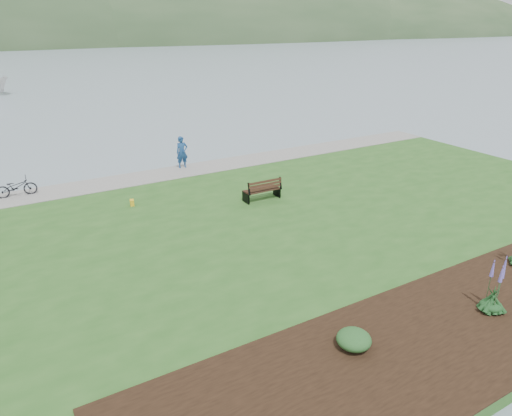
{
  "coord_description": "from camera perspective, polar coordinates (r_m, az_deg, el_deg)",
  "views": [
    {
      "loc": [
        -9.3,
        -15.93,
        8.13
      ],
      "look_at": [
        -0.99,
        -1.62,
        1.3
      ],
      "focal_mm": 32.0,
      "sensor_mm": 36.0,
      "label": 1
    }
  ],
  "objects": [
    {
      "name": "shoreline_path",
      "position": [
        25.83,
        -7.63,
        4.85
      ],
      "size": [
        34.0,
        2.2,
        0.03
      ],
      "primitive_type": "cube",
      "color": "gray",
      "rests_on": "lawn"
    },
    {
      "name": "echium_0",
      "position": [
        14.65,
        27.67,
        -9.13
      ],
      "size": [
        0.62,
        0.62,
        1.78
      ],
      "color": "#153B1B",
      "rests_on": "garden_bed"
    },
    {
      "name": "person",
      "position": [
        25.91,
        -9.25,
        7.21
      ],
      "size": [
        0.8,
        0.58,
        2.11
      ],
      "primitive_type": "imported",
      "rotation": [
        0.0,
        0.0,
        -0.07
      ],
      "color": "navy",
      "rests_on": "lawn"
    },
    {
      "name": "bicycle_a",
      "position": [
        24.25,
        -27.8,
        2.34
      ],
      "size": [
        0.68,
        1.82,
        0.94
      ],
      "primitive_type": "imported",
      "rotation": [
        0.0,
        0.0,
        1.54
      ],
      "color": "black",
      "rests_on": "lawn"
    },
    {
      "name": "shrub_0",
      "position": [
        12.24,
        12.14,
        -15.76
      ],
      "size": [
        0.89,
        0.89,
        0.45
      ],
      "primitive_type": "ellipsoid",
      "color": "#1E4C21",
      "rests_on": "garden_bed"
    },
    {
      "name": "park_bench",
      "position": [
        20.97,
        0.87,
        2.35
      ],
      "size": [
        1.74,
        0.71,
        1.07
      ],
      "rotation": [
        0.0,
        0.0,
        -0.0
      ],
      "color": "black",
      "rests_on": "lawn"
    },
    {
      "name": "ground",
      "position": [
        20.16,
        0.13,
        -1.36
      ],
      "size": [
        600.0,
        600.0,
        0.0
      ],
      "primitive_type": "plane",
      "color": "gray",
      "rests_on": "ground"
    },
    {
      "name": "pannier",
      "position": [
        21.23,
        -15.24,
        0.65
      ],
      "size": [
        0.22,
        0.29,
        0.28
      ],
      "primitive_type": "cube",
      "rotation": [
        0.0,
        0.0,
        -0.2
      ],
      "color": "yellow",
      "rests_on": "lawn"
    },
    {
      "name": "garden_bed",
      "position": [
        15.76,
        29.16,
        -10.04
      ],
      "size": [
        24.0,
        4.4,
        0.04
      ],
      "primitive_type": "cube",
      "color": "black",
      "rests_on": "lawn"
    },
    {
      "name": "far_hillside",
      "position": [
        188.4,
        -22.35,
        18.4
      ],
      "size": [
        580.0,
        80.0,
        38.0
      ],
      "primitive_type": null,
      "color": "#2E4A29",
      "rests_on": "ground"
    },
    {
      "name": "lawn",
      "position": [
        18.53,
        3.25,
        -2.95
      ],
      "size": [
        34.0,
        20.0,
        0.4
      ],
      "primitive_type": "cube",
      "color": "#27551E",
      "rests_on": "ground"
    }
  ]
}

